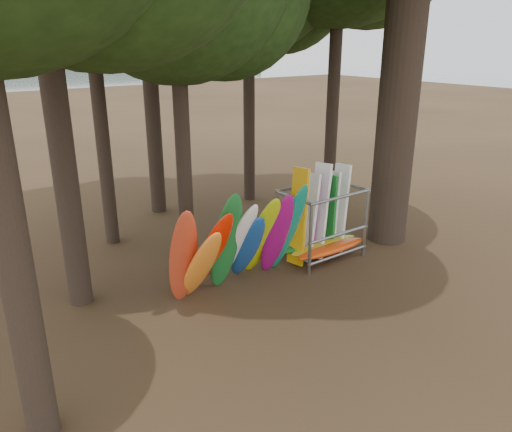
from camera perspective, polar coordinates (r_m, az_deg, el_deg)
ground at (r=13.99m, az=3.84°, el=-7.04°), size 120.00×120.00×0.00m
kayak_row at (r=12.83m, az=-2.12°, el=-3.37°), size 3.91×2.03×3.00m
storage_rack at (r=15.03m, az=7.36°, el=-1.05°), size 3.03×1.51×2.88m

